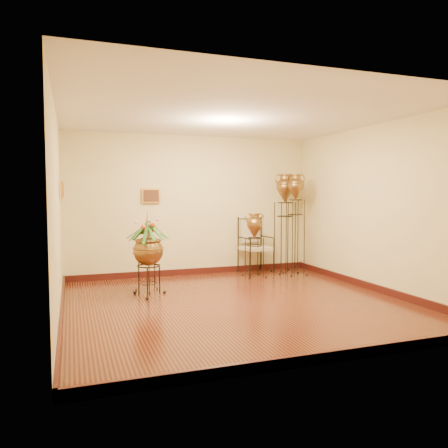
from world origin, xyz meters
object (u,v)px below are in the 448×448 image
object	(u,v)px
amphora_mid	(285,222)
armchair	(256,246)
planter_urn	(148,247)
amphora_tall	(295,223)
side_table	(147,271)

from	to	relation	value
amphora_mid	armchair	size ratio (longest dim) A/B	1.82
amphora_mid	planter_urn	bearing A→B (deg)	-159.25
amphora_tall	armchair	world-z (taller)	amphora_tall
amphora_mid	side_table	xyz separation A→B (m)	(-2.99, -0.82, -0.70)
amphora_mid	side_table	distance (m)	3.18
amphora_tall	armchair	bearing A→B (deg)	150.06
amphora_tall	side_table	bearing A→B (deg)	-170.40
planter_urn	armchair	bearing A→B (deg)	27.25
armchair	side_table	size ratio (longest dim) A/B	1.36
amphora_tall	amphora_mid	xyz separation A→B (m)	(-0.08, 0.30, -0.00)
planter_urn	armchair	size ratio (longest dim) A/B	1.24
amphora_mid	amphora_tall	bearing A→B (deg)	-74.73
planter_urn	side_table	xyz separation A→B (m)	(0.04, 0.33, -0.44)
side_table	planter_urn	bearing A→B (deg)	-96.39
planter_urn	side_table	bearing A→B (deg)	83.61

